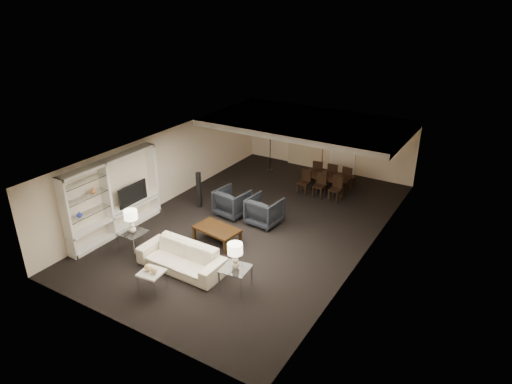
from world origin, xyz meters
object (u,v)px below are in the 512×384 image
object	(u,v)px
table_lamp_right	(235,256)
chair_fr	(349,177)
floor_speaker	(199,190)
sofa	(181,258)
vase_amber	(93,190)
dining_table	(326,183)
chair_fm	(333,174)
coffee_table	(217,235)
vase_blue	(79,214)
chair_fl	(319,171)
armchair_left	(232,202)
table_lamp_left	(131,221)
pendant_light	(314,138)
television	(130,193)
side_table_right	(236,279)
marble_table	(152,281)
chair_nr	(335,189)
chair_nl	(304,182)
armchair_right	(265,211)
side_table_left	(134,242)
floor_lamp	(270,150)
chair_nm	(319,186)

from	to	relation	value
table_lamp_right	chair_fr	world-z (taller)	table_lamp_right
floor_speaker	sofa	bearing A→B (deg)	-72.23
vase_amber	dining_table	size ratio (longest dim) A/B	0.11
floor_speaker	chair_fm	distance (m)	5.15
coffee_table	vase_blue	distance (m)	3.82
chair_fl	armchair_left	bearing A→B (deg)	65.21
table_lamp_left	floor_speaker	xyz separation A→B (m)	(-0.18, 3.22, -0.33)
pendant_light	television	xyz separation A→B (m)	(-3.58, -5.48, -0.85)
side_table_right	marble_table	bearing A→B (deg)	-147.09
chair_nr	pendant_light	bearing A→B (deg)	155.43
floor_speaker	chair_nl	bearing A→B (deg)	35.36
chair_nl	chair_fm	size ratio (longest dim) A/B	1.00
chair_nr	table_lamp_right	bearing A→B (deg)	-87.61
armchair_right	sofa	bearing A→B (deg)	83.95
side_table_left	side_table_right	size ratio (longest dim) A/B	1.00
pendant_light	chair_fr	bearing A→B (deg)	30.36
table_lamp_right	floor_lamp	size ratio (longest dim) A/B	0.39
side_table_right	floor_speaker	size ratio (longest dim) A/B	0.53
vase_amber	chair_nl	size ratio (longest dim) A/B	0.21
floor_speaker	chair_fm	size ratio (longest dim) A/B	1.44
pendant_light	chair_fl	xyz separation A→B (m)	(-0.04, 0.68, -1.49)
coffee_table	table_lamp_left	distance (m)	2.44
chair_fr	television	bearing A→B (deg)	57.79
dining_table	chair_nm	world-z (taller)	chair_nm
marble_table	floor_speaker	distance (m)	4.72
armchair_right	floor_speaker	size ratio (longest dim) A/B	0.79
marble_table	chair_fl	world-z (taller)	chair_fl
table_lamp_left	television	distance (m)	1.67
side_table_left	marble_table	size ratio (longest dim) A/B	1.20
armchair_right	dining_table	size ratio (longest dim) A/B	0.59
vase_blue	armchair_left	bearing A→B (deg)	59.84
coffee_table	table_lamp_left	size ratio (longest dim) A/B	1.94
sofa	side_table_left	bearing A→B (deg)	-179.15
chair_fr	side_table_left	bearing A→B (deg)	69.50
television	floor_lamp	world-z (taller)	floor_lamp
vase_amber	floor_speaker	distance (m)	3.66
side_table_left	floor_speaker	distance (m)	3.24
armchair_left	vase_amber	world-z (taller)	vase_amber
armchair_left	chair_nr	size ratio (longest dim) A/B	1.13
side_table_left	dining_table	xyz separation A→B (m)	(2.94, 6.66, -0.02)
side_table_left	chair_fr	distance (m)	8.13
vase_blue	table_lamp_right	bearing A→B (deg)	8.55
pendant_light	vase_blue	world-z (taller)	pendant_light
chair_nm	floor_lamp	size ratio (longest dim) A/B	0.50
dining_table	chair_nr	size ratio (longest dim) A/B	1.92
coffee_table	chair_fl	xyz separation A→B (m)	(0.64, 5.71, 0.19)
vase_blue	floor_lamp	world-z (taller)	floor_lamp
table_lamp_left	chair_nr	world-z (taller)	table_lamp_left
coffee_table	table_lamp_right	size ratio (longest dim) A/B	1.94
chair_nm	floor_lamp	distance (m)	3.07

